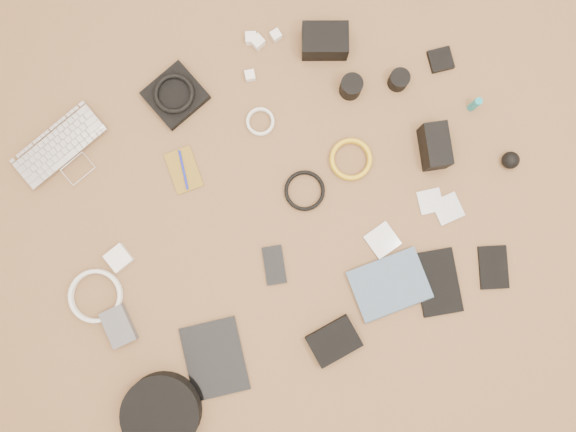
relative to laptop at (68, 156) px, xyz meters
name	(u,v)px	position (x,y,z in m)	size (l,w,h in m)	color
room_shell	(280,61)	(0.54, -0.39, 1.24)	(4.04, 4.04, 2.58)	olive
laptop	(68,156)	(0.00, 0.00, 0.00)	(0.29, 0.20, 0.02)	silver
headphone_pouch	(175,96)	(0.37, 0.04, 0.00)	(0.16, 0.15, 0.03)	black
headphones	(174,94)	(0.37, 0.04, 0.02)	(0.12, 0.12, 0.02)	black
charger_a	(251,38)	(0.65, 0.11, 0.00)	(0.03, 0.03, 0.03)	white
charger_b	(258,42)	(0.66, 0.09, 0.00)	(0.03, 0.03, 0.03)	white
charger_c	(276,35)	(0.72, 0.09, 0.00)	(0.03, 0.03, 0.03)	white
charger_d	(250,76)	(0.60, 0.01, 0.00)	(0.03, 0.03, 0.03)	white
dslr_camera	(325,41)	(0.84, 0.00, 0.03)	(0.14, 0.09, 0.08)	black
notebook_olive	(184,170)	(0.30, -0.18, -0.01)	(0.08, 0.13, 0.01)	olive
pen_blue	(183,170)	(0.30, -0.18, 0.00)	(0.01, 0.01, 0.12)	#151EB0
cable_white_a	(260,122)	(0.57, -0.14, -0.01)	(0.09, 0.09, 0.01)	white
lens_a	(351,87)	(0.86, -0.15, 0.02)	(0.07, 0.07, 0.07)	black
lens_b	(399,80)	(1.00, -0.19, 0.02)	(0.06, 0.06, 0.06)	black
card_reader	(441,60)	(1.15, -0.18, 0.00)	(0.07, 0.07, 0.02)	black
power_brick	(119,258)	(0.02, -0.34, 0.00)	(0.06, 0.06, 0.03)	white
cable_white_b	(96,296)	(-0.08, -0.42, 0.00)	(0.16, 0.16, 0.01)	white
cable_black	(305,191)	(0.61, -0.38, -0.01)	(0.12, 0.12, 0.01)	black
cable_yellow	(351,160)	(0.77, -0.35, 0.00)	(0.13, 0.13, 0.01)	gold
flash	(435,147)	(1.01, -0.42, 0.04)	(0.07, 0.13, 0.10)	black
lens_cleaner	(475,104)	(1.17, -0.35, 0.03)	(0.02, 0.02, 0.08)	teal
battery_charger	(119,326)	(-0.05, -0.53, 0.00)	(0.07, 0.11, 0.03)	#535257
tablet	(215,359)	(0.16, -0.73, -0.01)	(0.17, 0.22, 0.01)	black
phone	(274,265)	(0.44, -0.55, -0.01)	(0.06, 0.11, 0.01)	black
filter_case_left	(382,240)	(0.76, -0.61, -0.01)	(0.08, 0.08, 0.01)	silver
filter_case_mid	(430,201)	(0.94, -0.56, -0.01)	(0.07, 0.07, 0.01)	silver
filter_case_right	(448,209)	(0.98, -0.60, -0.01)	(0.08, 0.08, 0.01)	silver
air_blower	(511,160)	(1.20, -0.55, 0.01)	(0.05, 0.05, 0.05)	black
headphone_case	(162,413)	(-0.03, -0.81, 0.02)	(0.23, 0.23, 0.06)	black
drive_case	(334,341)	(0.51, -0.82, 0.01)	(0.14, 0.10, 0.04)	black
paperback	(399,311)	(0.72, -0.82, 0.00)	(0.16, 0.22, 0.02)	#445A73
notebook_black_a	(438,282)	(0.86, -0.79, 0.00)	(0.12, 0.19, 0.01)	black
notebook_black_b	(493,267)	(1.03, -0.82, -0.01)	(0.08, 0.13, 0.01)	black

